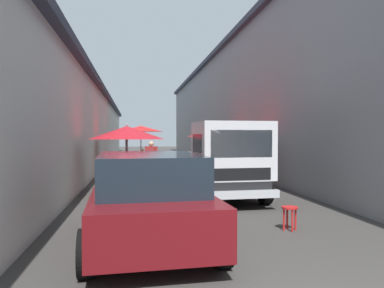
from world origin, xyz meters
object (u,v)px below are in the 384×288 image
Objects in this scene: fruit_stall_near_right at (142,134)px; delivery_truck at (224,162)px; fruit_stall_far_right at (128,141)px; plastic_stool at (290,213)px; hatchback_car at (148,198)px; fruit_stall_mid_lane at (126,139)px; vendor_by_crates at (151,157)px; fruit_stall_near_left at (231,135)px; parked_scooter at (134,184)px; fruit_stall_far_left at (214,138)px.

fruit_stall_near_right is 0.52× the size of delivery_truck.
fruit_stall_far_right reaches higher than plastic_stool.
fruit_stall_near_right reaches higher than hatchback_car.
fruit_stall_mid_lane is 2.16m from vendor_by_crates.
fruit_stall_near_left reaches higher than fruit_stall_far_right.
plastic_stool is at bearing 174.40° from fruit_stall_near_left.
vendor_by_crates is at bearing -177.96° from fruit_stall_near_right.
vendor_by_crates is at bearing -7.70° from parked_scooter.
hatchback_car is at bearing 162.25° from fruit_stall_far_left.
fruit_stall_far_left reaches higher than vendor_by_crates.
fruit_stall_near_right is 5.96× the size of plastic_stool.
hatchback_car is at bearing 155.39° from fruit_stall_near_left.
fruit_stall_mid_lane is at bearing 2.92° from parked_scooter.
parked_scooter is (-3.12, 3.48, -1.32)m from fruit_stall_near_left.
hatchback_car is 2.67m from plastic_stool.
fruit_stall_mid_lane is at bearing 16.86° from plastic_stool.
delivery_truck reaches higher than parked_scooter.
delivery_truck is 3.29× the size of vendor_by_crates.
parked_scooter is 3.86× the size of plastic_stool.
fruit_stall_far_right is 3.12m from delivery_truck.
fruit_stall_near_right reaches higher than fruit_stall_far_right.
plastic_stool is at bearing 175.26° from fruit_stall_far_left.
fruit_stall_far_right is 0.87× the size of fruit_stall_near_right.
parked_scooter is at bearing 151.61° from fruit_stall_far_left.
fruit_stall_near_right is 9.53m from fruit_stall_near_left.
plastic_stool is at bearing -163.14° from fruit_stall_mid_lane.
fruit_stall_mid_lane is 0.91× the size of fruit_stall_near_right.
fruit_stall_far_right is 3.99m from vendor_by_crates.
fruit_stall_near_left is at bearing -161.47° from fruit_stall_near_right.
vendor_by_crates is (-6.96, -0.25, -0.98)m from fruit_stall_near_right.
fruit_stall_far_left is 11.40m from hatchback_car.
fruit_stall_far_left is at bearing -35.25° from fruit_stall_far_right.
fruit_stall_far_left reaches higher than parked_scooter.
fruit_stall_far_left is 4.04m from fruit_stall_mid_lane.
fruit_stall_mid_lane is 10.98m from hatchback_car.
fruit_stall_near_left reaches higher than plastic_stool.
plastic_stool is (0.43, -2.60, -0.41)m from hatchback_car.
fruit_stall_far_left is 0.64× the size of hatchback_car.
fruit_stall_far_left is at bearing -148.73° from fruit_stall_near_right.
fruit_stall_far_right is at bearing 115.61° from fruit_stall_near_left.
delivery_truck is (3.64, -2.15, 0.30)m from hatchback_car.
delivery_truck reaches higher than vendor_by_crates.
fruit_stall_near_left is 4.86m from parked_scooter.
vendor_by_crates reaches higher than parked_scooter.
fruit_stall_near_right is at bearing -0.82° from hatchback_car.
fruit_stall_mid_lane is (5.57, 0.18, 0.01)m from fruit_stall_far_right.
delivery_truck is (-3.47, 1.10, -0.73)m from fruit_stall_near_left.
fruit_stall_far_right is 4.05m from fruit_stall_near_left.
plastic_stool is at bearing -141.57° from parked_scooter.
fruit_stall_near_right is at bearing 31.27° from fruit_stall_far_left.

